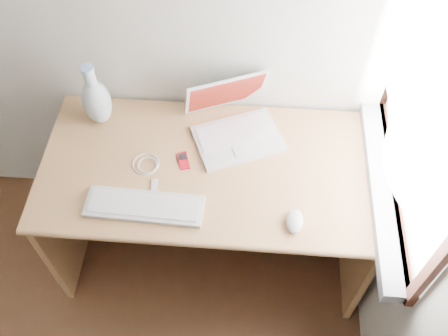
# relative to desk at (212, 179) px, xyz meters

# --- Properties ---
(window) EXTENTS (0.11, 0.99, 1.10)m
(window) POSITION_rel_desk_xyz_m (0.75, -0.16, 0.73)
(window) COLOR white
(window) RESTS_ON right_wall
(desk) EXTENTS (1.46, 0.73, 0.77)m
(desk) POSITION_rel_desk_xyz_m (0.00, 0.00, 0.00)
(desk) COLOR tan
(desk) RESTS_ON floor
(laptop) EXTENTS (0.44, 0.44, 0.25)m
(laptop) POSITION_rel_desk_xyz_m (0.11, 0.11, 0.28)
(laptop) COLOR silver
(laptop) RESTS_ON desk
(external_keyboard) EXTENTS (0.48, 0.16, 0.02)m
(external_keyboard) POSITION_rel_desk_xyz_m (-0.24, -0.31, 0.24)
(external_keyboard) COLOR silver
(external_keyboard) RESTS_ON desk
(mouse) EXTENTS (0.08, 0.12, 0.04)m
(mouse) POSITION_rel_desk_xyz_m (0.36, -0.34, 0.24)
(mouse) COLOR silver
(mouse) RESTS_ON desk
(ipod) EXTENTS (0.07, 0.10, 0.01)m
(ipod) POSITION_rel_desk_xyz_m (-0.11, -0.07, 0.23)
(ipod) COLOR red
(ipod) RESTS_ON desk
(cable_coil) EXTENTS (0.15, 0.15, 0.01)m
(cable_coil) POSITION_rel_desk_xyz_m (-0.27, -0.10, 0.23)
(cable_coil) COLOR silver
(cable_coil) RESTS_ON desk
(remote) EXTENTS (0.03, 0.07, 0.01)m
(remote) POSITION_rel_desk_xyz_m (-0.22, -0.21, 0.23)
(remote) COLOR silver
(remote) RESTS_ON desk
(vase) EXTENTS (0.13, 0.13, 0.32)m
(vase) POSITION_rel_desk_xyz_m (-0.52, 0.14, 0.35)
(vase) COLOR #AFC1CA
(vase) RESTS_ON desk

